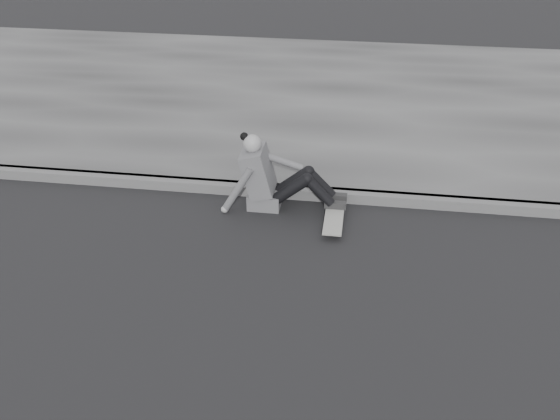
% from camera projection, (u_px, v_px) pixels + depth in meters
% --- Properties ---
extents(ground, '(80.00, 80.00, 0.00)m').
position_uv_depth(ground, '(205.00, 348.00, 5.12)').
color(ground, black).
rests_on(ground, ground).
extents(curb, '(24.00, 0.16, 0.12)m').
position_uv_depth(curb, '(258.00, 190.00, 7.27)').
color(curb, '#515151').
rests_on(curb, ground).
extents(sidewalk, '(24.00, 6.00, 0.12)m').
position_uv_depth(sidewalk, '(291.00, 97.00, 9.83)').
color(sidewalk, '#3C3C3C').
rests_on(sidewalk, ground).
extents(skateboard, '(0.20, 0.78, 0.09)m').
position_uv_depth(skateboard, '(334.00, 216.00, 6.74)').
color(skateboard, gray).
rests_on(skateboard, ground).
extents(seated_woman, '(1.38, 0.46, 0.88)m').
position_uv_depth(seated_woman, '(270.00, 178.00, 6.89)').
color(seated_woman, '#525254').
rests_on(seated_woman, ground).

